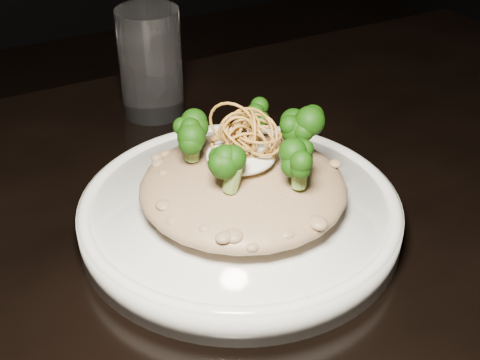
% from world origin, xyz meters
% --- Properties ---
extents(table, '(1.10, 0.80, 0.75)m').
position_xyz_m(table, '(0.00, 0.00, 0.67)').
color(table, black).
rests_on(table, ground).
extents(plate, '(0.30, 0.30, 0.03)m').
position_xyz_m(plate, '(-0.05, 0.02, 0.77)').
color(plate, white).
rests_on(plate, table).
extents(risotto, '(0.19, 0.19, 0.04)m').
position_xyz_m(risotto, '(-0.05, 0.01, 0.80)').
color(risotto, brown).
rests_on(risotto, plate).
extents(broccoli, '(0.14, 0.14, 0.05)m').
position_xyz_m(broccoli, '(-0.04, 0.02, 0.85)').
color(broccoli, black).
rests_on(broccoli, risotto).
extents(cheese, '(0.06, 0.06, 0.02)m').
position_xyz_m(cheese, '(-0.05, 0.02, 0.83)').
color(cheese, silver).
rests_on(cheese, risotto).
extents(shallots, '(0.05, 0.05, 0.03)m').
position_xyz_m(shallots, '(-0.04, 0.02, 0.86)').
color(shallots, brown).
rests_on(shallots, cheese).
extents(drinking_glass, '(0.08, 0.08, 0.13)m').
position_xyz_m(drinking_glass, '(-0.03, 0.28, 0.82)').
color(drinking_glass, silver).
rests_on(drinking_glass, table).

